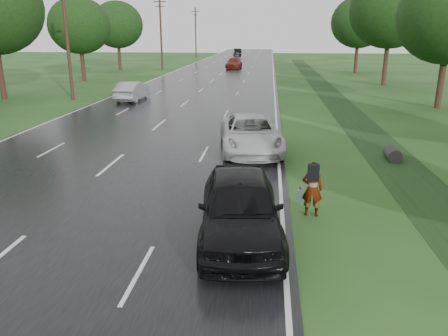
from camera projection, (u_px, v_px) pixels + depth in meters
name	position (u px, v px, depth m)	size (l,w,h in m)	color
road	(217.00, 77.00, 52.73)	(14.00, 180.00, 0.04)	black
edge_stripe_east	(274.00, 77.00, 52.07)	(0.12, 180.00, 0.01)	silver
edge_stripe_west	(163.00, 76.00, 53.38)	(0.12, 180.00, 0.01)	silver
center_line	(217.00, 76.00, 52.73)	(0.12, 180.00, 0.01)	silver
drainage_ditch	(354.00, 120.00, 26.64)	(2.20, 120.00, 0.56)	black
utility_pole_mid	(66.00, 32.00, 33.10)	(1.60, 0.26, 10.00)	#3A2217
utility_pole_far	(161.00, 32.00, 61.59)	(1.60, 0.26, 10.00)	#3A2217
utility_pole_distant	(196.00, 32.00, 90.08)	(1.60, 0.26, 10.00)	#3A2217
tree_east_d	(391.00, 11.00, 42.23)	(8.00, 8.00, 10.76)	#3A2217
tree_east_f	(359.00, 22.00, 55.79)	(7.20, 7.20, 9.62)	#3A2217
tree_west_d	(79.00, 26.00, 46.69)	(6.60, 6.60, 8.80)	#3A2217
tree_west_f	(117.00, 25.00, 59.96)	(7.00, 7.00, 9.29)	#3A2217
pedestrian	(312.00, 188.00, 12.56)	(0.75, 0.71, 1.63)	#A5998C
white_pickup	(251.00, 134.00, 19.41)	(2.59, 5.61, 1.56)	silver
dark_sedan	(240.00, 207.00, 11.08)	(2.04, 5.08, 1.73)	black
silver_sedan	(132.00, 91.00, 33.99)	(1.56, 4.46, 1.47)	gray
far_car_red	(234.00, 63.00, 64.24)	(2.07, 5.09, 1.48)	maroon
far_car_dark	(237.00, 52.00, 101.09)	(1.64, 4.70, 1.55)	black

